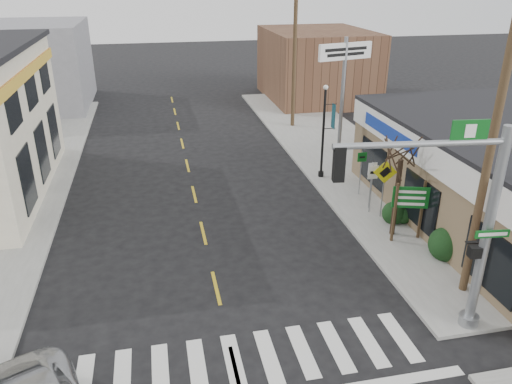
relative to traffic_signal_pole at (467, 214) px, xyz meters
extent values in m
plane|color=black|center=(-6.44, -0.39, -3.93)|extent=(140.00, 140.00, 0.00)
cube|color=gray|center=(2.56, 12.61, -3.87)|extent=(6.00, 38.00, 0.13)
cube|color=gray|center=(-15.44, 12.61, -3.87)|extent=(6.00, 38.00, 0.13)
cube|color=gold|center=(-6.44, 7.61, -3.93)|extent=(0.12, 56.00, 0.01)
cube|color=silver|center=(-6.44, 0.01, -3.93)|extent=(11.00, 2.20, 0.01)
cube|color=brown|center=(5.56, 29.61, -1.13)|extent=(8.00, 10.00, 5.60)
cube|color=gray|center=(-17.44, 31.61, -0.73)|extent=(9.00, 10.00, 6.40)
cylinder|color=gray|center=(0.76, 0.00, -0.70)|extent=(0.29, 0.29, 6.20)
cylinder|color=gray|center=(-1.52, 0.00, 1.99)|extent=(4.55, 0.17, 0.17)
cube|color=black|center=(-3.59, 0.00, 1.53)|extent=(0.29, 0.23, 0.93)
cube|color=#0B4F16|center=(0.76, -0.22, -0.59)|extent=(0.98, 0.04, 0.23)
cube|color=#0B4F16|center=(-0.27, 0.00, 2.30)|extent=(0.98, 0.05, 0.57)
cube|color=black|center=(0.51, -0.05, -1.27)|extent=(0.33, 0.27, 0.33)
cube|color=#4D3923|center=(0.78, 5.23, -2.57)|extent=(0.09, 0.09, 2.46)
cube|color=#4D3923|center=(1.92, 5.23, -2.57)|extent=(0.09, 0.09, 2.46)
cube|color=#0C5220|center=(1.35, 5.17, -1.96)|extent=(1.41, 0.05, 0.88)
cylinder|color=#C29C0F|center=(1.97, 6.92, -3.49)|extent=(0.22, 0.22, 0.61)
sphere|color=#C29C0F|center=(1.97, 6.92, -3.16)|extent=(0.24, 0.24, 0.24)
cylinder|color=gray|center=(1.25, 7.29, -2.61)|extent=(0.06, 0.06, 2.38)
cube|color=#C6BE0D|center=(1.25, 7.26, -1.71)|extent=(1.01, 0.03, 1.01)
cylinder|color=black|center=(0.22, 12.28, -1.50)|extent=(0.12, 0.12, 4.60)
sphere|color=silver|center=(0.22, 12.28, 0.84)|extent=(0.25, 0.25, 0.25)
cube|color=#13404C|center=(0.71, 12.28, -0.62)|extent=(0.02, 0.49, 1.24)
cylinder|color=gray|center=(1.86, 14.16, -0.42)|extent=(0.20, 0.20, 6.75)
cube|color=silver|center=(1.86, 14.16, 2.23)|extent=(3.18, 0.18, 0.84)
cylinder|color=black|center=(1.06, 5.75, -2.20)|extent=(0.20, 0.20, 3.20)
ellipsoid|color=#173819|center=(2.20, 3.71, -3.30)|extent=(1.32, 1.32, 0.99)
ellipsoid|color=black|center=(1.60, 6.77, -3.43)|extent=(1.00, 1.00, 0.75)
cylinder|color=#442D21|center=(1.66, 1.67, 1.22)|extent=(0.26, 0.26, 10.04)
cylinder|color=#453021|center=(1.32, 21.68, 1.19)|extent=(0.26, 0.26, 9.99)
camera|label=1|loc=(-8.03, -10.62, 5.96)|focal=35.00mm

